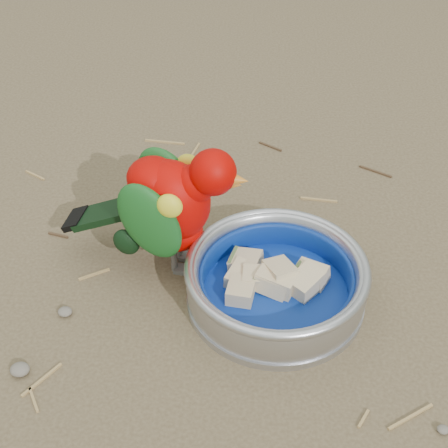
# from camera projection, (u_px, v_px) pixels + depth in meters

# --- Properties ---
(ground) EXTENTS (60.00, 60.00, 0.00)m
(ground) POSITION_uv_depth(u_px,v_px,m) (212.00, 357.00, 0.79)
(ground) COLOR brown
(food_bowl) EXTENTS (0.22, 0.22, 0.02)m
(food_bowl) POSITION_uv_depth(u_px,v_px,m) (275.00, 296.00, 0.85)
(food_bowl) COLOR #B2B2BA
(food_bowl) RESTS_ON ground
(bowl_wall) EXTENTS (0.22, 0.22, 0.04)m
(bowl_wall) POSITION_uv_depth(u_px,v_px,m) (276.00, 279.00, 0.84)
(bowl_wall) COLOR #B2B2BA
(bowl_wall) RESTS_ON food_bowl
(fruit_wedges) EXTENTS (0.13, 0.13, 0.03)m
(fruit_wedges) POSITION_uv_depth(u_px,v_px,m) (276.00, 283.00, 0.84)
(fruit_wedges) COLOR beige
(fruit_wedges) RESTS_ON food_bowl
(lory_parrot) EXTENTS (0.23, 0.14, 0.18)m
(lory_parrot) POSITION_uv_depth(u_px,v_px,m) (171.00, 211.00, 0.86)
(lory_parrot) COLOR #B40400
(lory_parrot) RESTS_ON ground
(ground_debris) EXTENTS (0.90, 0.80, 0.01)m
(ground_debris) POSITION_uv_depth(u_px,v_px,m) (225.00, 328.00, 0.82)
(ground_debris) COLOR tan
(ground_debris) RESTS_ON ground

